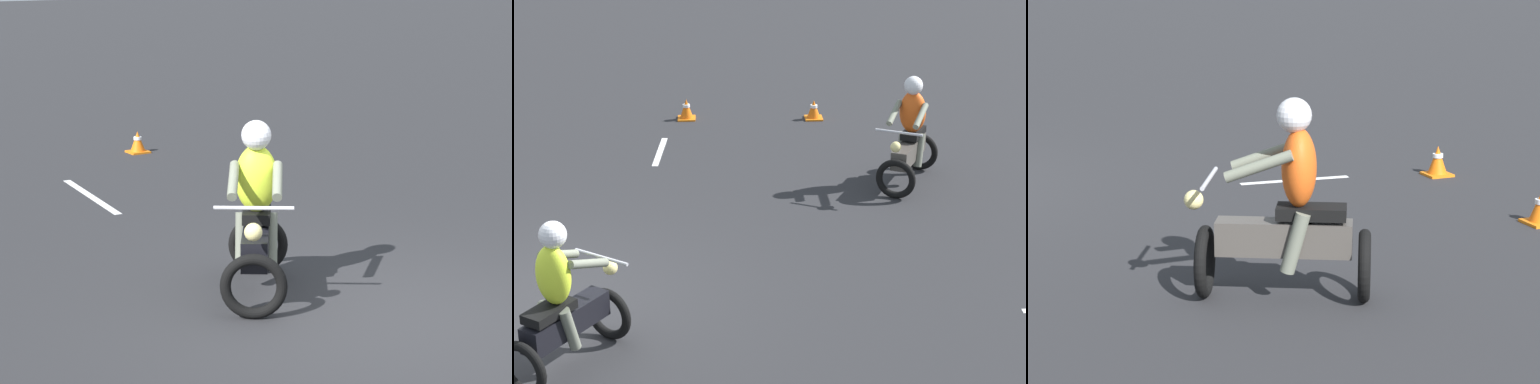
% 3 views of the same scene
% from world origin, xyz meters
% --- Properties ---
extents(ground_plane, '(120.00, 120.00, 0.00)m').
position_xyz_m(ground_plane, '(0.00, 0.00, 0.00)').
color(ground_plane, '#28282B').
extents(motorcycle_rider_foreground, '(1.49, 1.29, 1.66)m').
position_xyz_m(motorcycle_rider_foreground, '(1.28, 0.67, 0.73)').
color(motorcycle_rider_foreground, black).
rests_on(motorcycle_rider_foreground, ground).
extents(motorcycle_rider_background, '(1.52, 1.17, 1.66)m').
position_xyz_m(motorcycle_rider_background, '(-3.69, 5.20, 0.73)').
color(motorcycle_rider_background, black).
rests_on(motorcycle_rider_background, ground).
extents(traffic_cone_near_left, '(0.32, 0.32, 0.35)m').
position_xyz_m(traffic_cone_near_left, '(-6.95, 4.10, 0.17)').
color(traffic_cone_near_left, orange).
rests_on(traffic_cone_near_left, ground).
extents(traffic_cone_far_right, '(0.32, 0.32, 0.38)m').
position_xyz_m(traffic_cone_far_right, '(-7.08, 1.79, 0.18)').
color(traffic_cone_far_right, orange).
rests_on(traffic_cone_far_right, ground).
extents(lane_stripe_w, '(1.38, 0.21, 0.01)m').
position_xyz_m(lane_stripe_w, '(-5.33, 1.37, 0.00)').
color(lane_stripe_w, silver).
rests_on(lane_stripe_w, ground).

